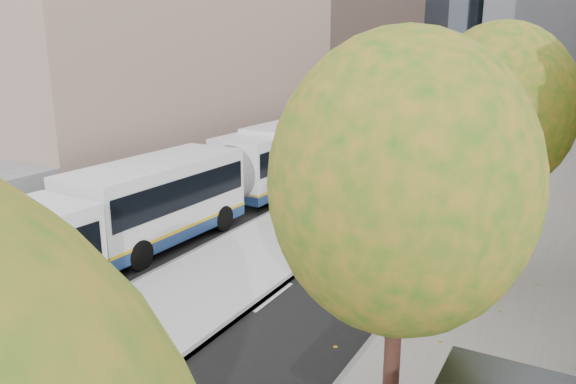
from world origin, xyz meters
The scene contains 6 objects.
bus_platform centered at (-3.88, 35.00, 0.07)m, with size 4.25×150.00×0.15m, color silver.
sidewalk centered at (4.12, 35.00, 0.04)m, with size 4.75×150.00×0.08m, color gray.
tree_c centered at (3.60, 13.00, 5.25)m, with size 4.20×4.20×7.28m.
tree_d centered at (3.60, 22.00, 5.47)m, with size 4.40×4.40×7.60m.
bus_far centered at (-7.68, 25.76, 1.72)m, with size 3.25×18.94×3.15m.
distant_car centered at (-7.63, 47.80, 0.69)m, with size 1.63×4.05×1.38m, color silver.
Camera 1 is at (6.12, 4.73, 7.42)m, focal length 35.00 mm.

